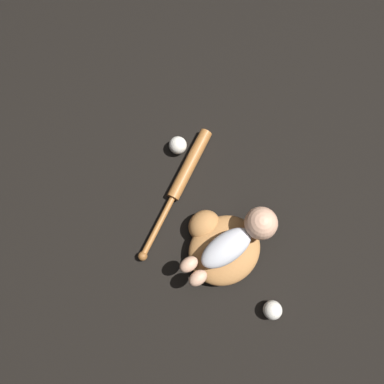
{
  "coord_description": "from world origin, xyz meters",
  "views": [
    {
      "loc": [
        -0.23,
        0.05,
        1.47
      ],
      "look_at": [
        0.04,
        0.27,
        0.07
      ],
      "focal_mm": 35.0,
      "sensor_mm": 36.0,
      "label": 1
    }
  ],
  "objects_px": {
    "baseball_glove": "(221,246)",
    "baseball_bat": "(183,177)",
    "baseball": "(178,145)",
    "baseball_spare": "(272,310)",
    "baby_figure": "(239,238)"
  },
  "relations": [
    {
      "from": "baseball_bat",
      "to": "baseball_spare",
      "type": "height_order",
      "value": "baseball_spare"
    },
    {
      "from": "baseball_glove",
      "to": "baseball_spare",
      "type": "distance_m",
      "value": 0.3
    },
    {
      "from": "baseball_glove",
      "to": "baseball_spare",
      "type": "height_order",
      "value": "baseball_glove"
    },
    {
      "from": "baseball_glove",
      "to": "baseball",
      "type": "bearing_deg",
      "value": 61.88
    },
    {
      "from": "baseball_spare",
      "to": "baseball_bat",
      "type": "bearing_deg",
      "value": 72.39
    },
    {
      "from": "baseball",
      "to": "baseball_glove",
      "type": "bearing_deg",
      "value": -118.12
    },
    {
      "from": "baseball_glove",
      "to": "baseball",
      "type": "distance_m",
      "value": 0.44
    },
    {
      "from": "baseball",
      "to": "baseball_spare",
      "type": "distance_m",
      "value": 0.73
    },
    {
      "from": "baseball_glove",
      "to": "baseball_spare",
      "type": "bearing_deg",
      "value": -101.83
    },
    {
      "from": "baseball_glove",
      "to": "baseball_bat",
      "type": "height_order",
      "value": "baseball_glove"
    },
    {
      "from": "baseball_bat",
      "to": "baseball",
      "type": "bearing_deg",
      "value": 49.88
    },
    {
      "from": "baseball_glove",
      "to": "baby_figure",
      "type": "height_order",
      "value": "baby_figure"
    },
    {
      "from": "baseball_bat",
      "to": "baseball",
      "type": "distance_m",
      "value": 0.13
    },
    {
      "from": "baseball_spare",
      "to": "baby_figure",
      "type": "bearing_deg",
      "value": 66.58
    },
    {
      "from": "baseball_glove",
      "to": "baseball_bat",
      "type": "relative_size",
      "value": 0.59
    }
  ]
}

